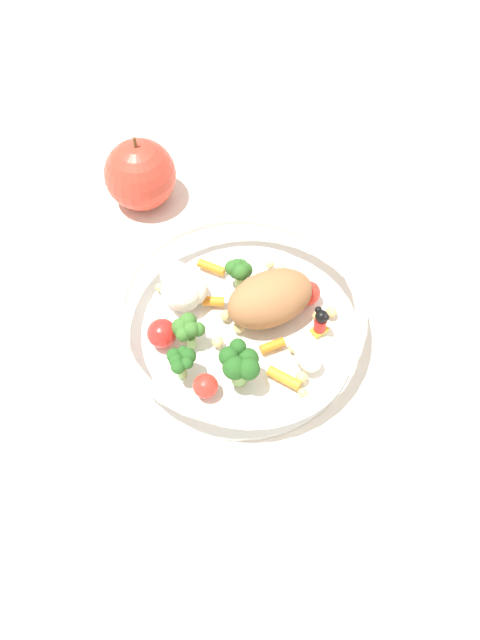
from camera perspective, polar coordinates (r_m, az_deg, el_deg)
The scene contains 4 objects.
ground_plane at distance 0.69m, azimuth 0.52°, elevation -1.10°, with size 2.40×2.40×0.00m, color silver.
food_container at distance 0.67m, azimuth -0.30°, elevation 0.51°, with size 0.25×0.25×0.06m.
loose_apple at distance 0.79m, azimuth -8.39°, elevation 12.01°, with size 0.08×0.08×0.09m.
folded_napkin at distance 0.59m, azimuth 2.46°, elevation -22.55°, with size 0.13×0.11×0.01m, color white.
Camera 1 is at (-0.14, -0.35, 0.58)m, focal length 38.04 mm.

